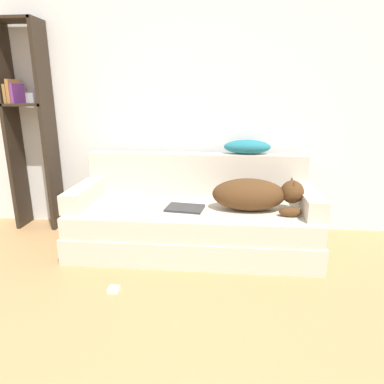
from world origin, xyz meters
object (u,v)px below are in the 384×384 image
(dog, at_px, (255,194))
(laptop, at_px, (185,208))
(couch, at_px, (193,227))
(bookshelf, at_px, (28,120))
(power_adapter, at_px, (114,289))
(throw_pillow, at_px, (247,147))

(dog, height_order, laptop, dog)
(couch, relative_size, bookshelf, 1.05)
(dog, xyz_separation_m, power_adapter, (-0.98, -0.68, -0.50))
(dog, relative_size, laptop, 2.22)
(couch, relative_size, throw_pillow, 4.84)
(throw_pillow, distance_m, bookshelf, 2.07)
(dog, bearing_deg, bookshelf, 167.75)
(laptop, bearing_deg, power_adapter, -114.73)
(laptop, height_order, power_adapter, laptop)
(bookshelf, distance_m, power_adapter, 1.91)
(dog, bearing_deg, throw_pillow, 96.29)
(couch, xyz_separation_m, dog, (0.51, -0.06, 0.33))
(laptop, xyz_separation_m, throw_pillow, (0.52, 0.47, 0.44))
(laptop, relative_size, throw_pillow, 0.78)
(laptop, distance_m, throw_pillow, 0.83)
(throw_pillow, height_order, power_adapter, throw_pillow)
(couch, distance_m, bookshelf, 1.87)
(bookshelf, bearing_deg, dog, -12.25)
(couch, xyz_separation_m, bookshelf, (-1.60, 0.39, 0.87))
(dog, bearing_deg, couch, 172.81)
(power_adapter, bearing_deg, bookshelf, 134.78)
(couch, distance_m, laptop, 0.23)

